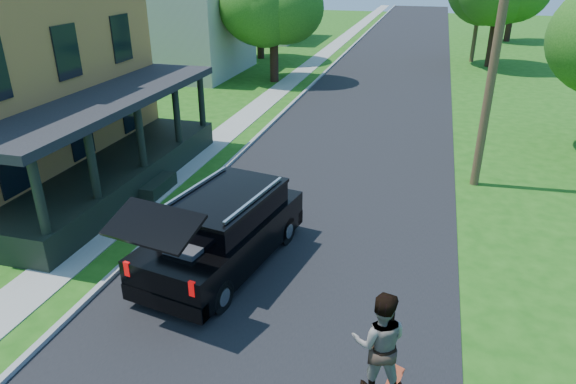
# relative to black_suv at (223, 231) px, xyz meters

# --- Properties ---
(ground) EXTENTS (140.00, 140.00, 0.00)m
(ground) POSITION_rel_black_suv_xyz_m (1.66, -2.56, -0.96)
(ground) COLOR #1C5210
(ground) RESTS_ON ground
(street) EXTENTS (8.00, 120.00, 0.02)m
(street) POSITION_rel_black_suv_xyz_m (1.66, 17.44, -0.96)
(street) COLOR black
(street) RESTS_ON ground
(curb) EXTENTS (0.15, 120.00, 0.12)m
(curb) POSITION_rel_black_suv_xyz_m (-2.39, 17.44, -0.96)
(curb) COLOR gray
(curb) RESTS_ON ground
(sidewalk) EXTENTS (1.30, 120.00, 0.03)m
(sidewalk) POSITION_rel_black_suv_xyz_m (-3.94, 17.44, -0.96)
(sidewalk) COLOR gray
(sidewalk) RESTS_ON ground
(front_walk) EXTENTS (6.50, 1.20, 0.03)m
(front_walk) POSITION_rel_black_suv_xyz_m (-7.84, 3.44, -0.96)
(front_walk) COLOR gray
(front_walk) RESTS_ON ground
(neighbor_house_mid) EXTENTS (12.78, 12.78, 8.30)m
(neighbor_house_mid) POSITION_rel_black_suv_xyz_m (-11.84, 21.44, 3.24)
(neighbor_house_mid) COLOR beige
(neighbor_house_mid) RESTS_ON ground
(black_suv) EXTENTS (2.88, 5.62, 2.50)m
(black_suv) POSITION_rel_black_suv_xyz_m (0.00, 0.00, 0.00)
(black_suv) COLOR black
(black_suv) RESTS_ON ground
(skateboarder) EXTENTS (0.99, 0.81, 1.88)m
(skateboarder) POSITION_rel_black_suv_xyz_m (4.16, -3.45, 0.40)
(skateboarder) COLOR black
(skateboarder) RESTS_ON ground
(utility_pole_near) EXTENTS (1.71, 0.37, 10.84)m
(utility_pole_near) POSITION_rel_black_suv_xyz_m (6.28, 6.97, 4.62)
(utility_pole_near) COLOR #4F3925
(utility_pole_near) RESTS_ON ground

